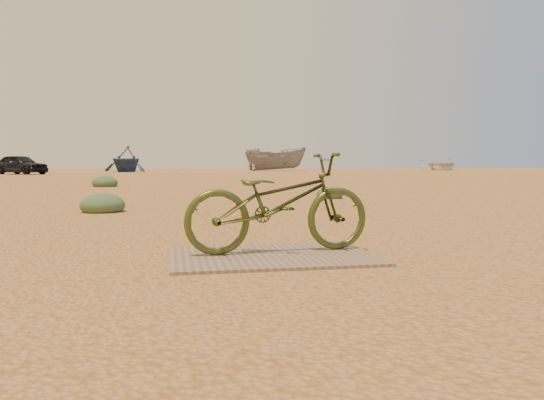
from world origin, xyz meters
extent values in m
plane|color=#BD854C|center=(0.00, 0.00, 0.00)|extent=(120.00, 120.00, 0.00)
cube|color=#7B6C52|center=(-0.01, 0.08, 0.01)|extent=(1.50, 1.07, 0.02)
imported|color=#3E4A1F|center=(0.06, 0.16, 0.40)|extent=(1.49, 0.64, 0.76)
imported|color=black|center=(-9.94, 31.60, 0.61)|extent=(3.80, 3.22, 1.23)
imported|color=navy|center=(-4.17, 39.40, 1.04)|extent=(4.75, 5.01, 2.07)
imported|color=gray|center=(8.46, 42.57, 1.05)|extent=(5.71, 3.01, 2.10)
imported|color=silver|center=(25.50, 44.54, 0.56)|extent=(5.55, 6.40, 1.11)
ellipsoid|color=#4C6443|center=(-1.72, 4.13, 0.00)|extent=(0.63, 0.63, 0.35)
ellipsoid|color=#4C6443|center=(2.36, 6.35, 0.00)|extent=(0.54, 0.54, 0.29)
ellipsoid|color=#4C6443|center=(-2.68, 12.63, 0.00)|extent=(0.76, 0.76, 0.42)
camera|label=1|loc=(-0.75, -3.78, 0.70)|focal=35.00mm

